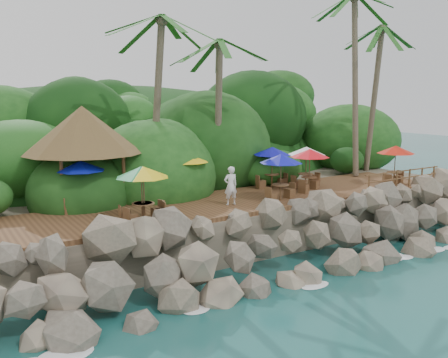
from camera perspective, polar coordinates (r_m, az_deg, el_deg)
ground at (r=19.40m, az=9.72°, el=-12.58°), size 140.00×140.00×0.00m
land_base at (r=32.27m, az=-9.50°, el=-1.52°), size 32.00×25.20×2.10m
jungle_hill at (r=39.38m, az=-13.69°, el=-1.16°), size 44.80×28.00×15.40m
seawall at (r=20.43m, az=6.04°, el=-7.87°), size 29.00×4.00×2.30m
terrace at (r=23.31m, az=0.00°, el=-2.91°), size 26.00×5.00×0.20m
jungle_foliage at (r=31.60m, az=-8.74°, el=-3.70°), size 44.00×16.00×12.00m
foam_line at (r=19.59m, az=9.12°, el=-12.23°), size 25.20×0.80×0.06m
palapa at (r=23.37m, az=-16.43°, el=5.63°), size 5.58×5.58×4.60m
dining_clusters at (r=22.76m, az=0.15°, el=1.86°), size 24.41×5.30×2.27m
railing at (r=28.40m, az=20.52°, el=0.23°), size 6.10×0.10×1.00m
waiter at (r=22.37m, az=0.80°, el=-0.81°), size 0.72×0.53×1.82m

